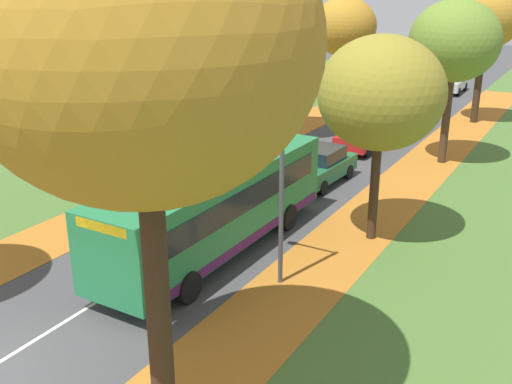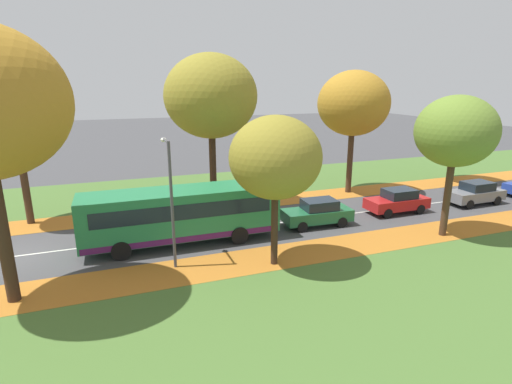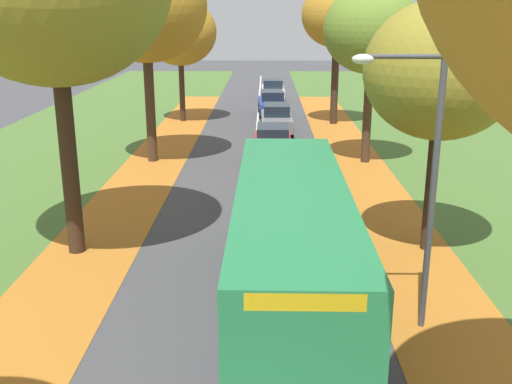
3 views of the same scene
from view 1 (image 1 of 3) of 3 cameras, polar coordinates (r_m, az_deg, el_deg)
name	(u,v)px [view 1 (image 1 of 3)]	position (r m, az deg, el deg)	size (l,w,h in m)	color
grass_verge_left	(182,136)	(35.22, -7.03, 5.31)	(12.00, 90.00, 0.01)	#476B2D
leaf_litter_left	(184,177)	(27.97, -6.88, 1.42)	(2.80, 60.00, 0.00)	#B26B23
leaf_litter_right	(373,215)	(23.86, 11.11, -2.16)	(2.80, 60.00, 0.00)	#B26B23
road_centre_line	(328,159)	(30.71, 6.84, 3.11)	(0.12, 80.00, 0.01)	silver
tree_left_near	(130,10)	(24.93, -11.90, 16.58)	(6.20, 6.20, 10.36)	#382619
tree_left_mid	(271,13)	(33.79, 1.41, 16.70)	(5.41, 5.41, 9.37)	#422D1E
tree_left_far	(344,27)	(43.32, 8.40, 15.29)	(4.46, 4.46, 7.47)	#382619
tree_right_nearest	(141,45)	(10.44, -10.87, 13.56)	(6.17, 6.17, 10.56)	#382619
tree_right_near	(381,94)	(20.31, 11.83, 9.16)	(4.22, 4.22, 7.10)	#382619
tree_right_mid	(455,42)	(30.32, 18.40, 13.44)	(4.26, 4.26, 7.85)	#422D1E
tree_right_far	(487,18)	(39.89, 21.11, 15.24)	(4.22, 4.22, 8.37)	#382619
streetlamp_right	(272,164)	(17.22, 1.51, 2.68)	(1.89, 0.28, 6.00)	#47474C
bus	(216,204)	(19.85, -3.84, -1.19)	(2.73, 10.42, 2.98)	#237A47
car_green_lead	(321,166)	(26.91, 6.21, 2.49)	(1.93, 4.27, 1.62)	#1E6038
car_red_following	(363,135)	(32.60, 10.16, 5.41)	(1.80, 4.21, 1.62)	#B21919
car_grey_third_in_line	(405,112)	(38.61, 14.05, 7.40)	(1.81, 4.22, 1.62)	slate
car_blue_fourth_in_line	(428,96)	(44.23, 16.06, 8.77)	(1.94, 4.28, 1.62)	#233D9E
car_silver_trailing	(452,82)	(50.66, 18.21, 9.91)	(1.84, 4.23, 1.62)	#B7BABF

